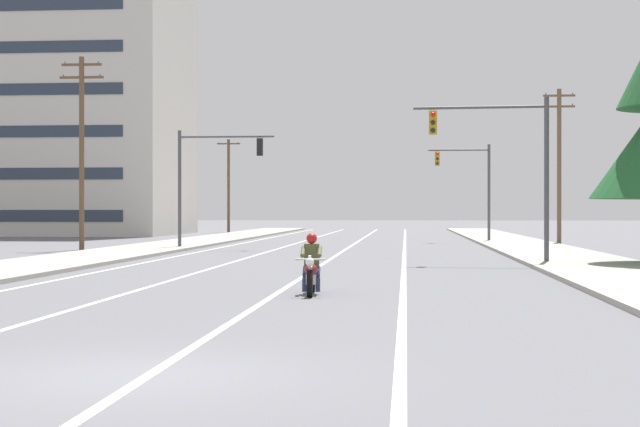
% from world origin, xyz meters
% --- Properties ---
extents(ground_plane, '(400.00, 400.00, 0.00)m').
position_xyz_m(ground_plane, '(0.00, 0.00, 0.00)').
color(ground_plane, '#5B5B60').
extents(lane_stripe_center, '(0.16, 100.00, 0.01)m').
position_xyz_m(lane_stripe_center, '(0.18, 45.00, 0.00)').
color(lane_stripe_center, beige).
rests_on(lane_stripe_center, ground).
extents(lane_stripe_left, '(0.16, 100.00, 0.01)m').
position_xyz_m(lane_stripe_left, '(-3.42, 45.00, 0.00)').
color(lane_stripe_left, beige).
rests_on(lane_stripe_left, ground).
extents(lane_stripe_right, '(0.16, 100.00, 0.01)m').
position_xyz_m(lane_stripe_right, '(3.21, 45.00, 0.00)').
color(lane_stripe_right, beige).
rests_on(lane_stripe_right, ground).
extents(lane_stripe_far_left, '(0.16, 100.00, 0.01)m').
position_xyz_m(lane_stripe_far_left, '(-6.73, 45.00, 0.00)').
color(lane_stripe_far_left, beige).
rests_on(lane_stripe_far_left, ground).
extents(sidewalk_kerb_right, '(4.40, 110.00, 0.14)m').
position_xyz_m(sidewalk_kerb_right, '(9.82, 40.00, 0.07)').
color(sidewalk_kerb_right, '#9E998E').
rests_on(sidewalk_kerb_right, ground).
extents(sidewalk_kerb_left, '(4.40, 110.00, 0.14)m').
position_xyz_m(sidewalk_kerb_left, '(-9.82, 40.00, 0.07)').
color(sidewalk_kerb_left, '#9E998E').
rests_on(sidewalk_kerb_left, ground).
extents(motorcycle_with_rider, '(0.70, 2.19, 1.46)m').
position_xyz_m(motorcycle_with_rider, '(1.03, 11.82, 0.59)').
color(motorcycle_with_rider, black).
rests_on(motorcycle_with_rider, ground).
extents(traffic_signal_near_right, '(4.99, 0.48, 6.20)m').
position_xyz_m(traffic_signal_near_right, '(7.03, 25.61, 4.11)').
color(traffic_signal_near_right, '#47474C').
rests_on(traffic_signal_near_right, ground).
extents(traffic_signal_near_left, '(5.08, 0.37, 6.20)m').
position_xyz_m(traffic_signal_near_left, '(-7.05, 39.35, 4.11)').
color(traffic_signal_near_left, '#47474C').
rests_on(traffic_signal_near_left, ground).
extents(traffic_signal_mid_right, '(3.91, 0.39, 6.20)m').
position_xyz_m(traffic_signal_mid_right, '(7.43, 51.74, 4.04)').
color(traffic_signal_mid_right, '#47474C').
rests_on(traffic_signal_mid_right, ground).
extents(utility_pole_left_near, '(2.28, 0.26, 9.85)m').
position_xyz_m(utility_pole_left_near, '(-13.20, 37.73, 5.30)').
color(utility_pole_left_near, brown).
rests_on(utility_pole_left_near, ground).
extents(utility_pole_right_far, '(1.88, 0.26, 9.28)m').
position_xyz_m(utility_pole_right_far, '(12.41, 48.69, 4.97)').
color(utility_pole_right_far, brown).
rests_on(utility_pole_right_far, ground).
extents(utility_pole_left_far, '(2.17, 0.26, 8.64)m').
position_xyz_m(utility_pole_left_far, '(-13.14, 79.55, 4.53)').
color(utility_pole_left_far, brown).
rests_on(utility_pole_left_far, ground).
extents(apartment_building_far_left_block, '(28.97, 16.63, 26.30)m').
position_xyz_m(apartment_building_far_left_block, '(-30.24, 70.55, 13.15)').
color(apartment_building_far_left_block, beige).
rests_on(apartment_building_far_left_block, ground).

